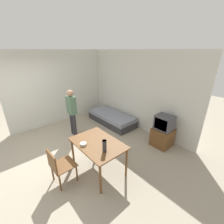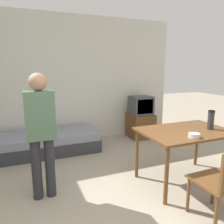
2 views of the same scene
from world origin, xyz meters
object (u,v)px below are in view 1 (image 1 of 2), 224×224
(daybed, at_px, (111,118))
(tv, at_px, (163,132))
(dining_table, at_px, (98,146))
(wooden_chair, at_px, (59,165))
(thermos_flask, at_px, (104,146))
(mate_bowl, at_px, (83,144))
(person_standing, at_px, (72,110))

(daybed, height_order, tv, tv)
(dining_table, xyz_separation_m, wooden_chair, (-0.21, -0.85, -0.19))
(daybed, distance_m, dining_table, 2.59)
(tv, xyz_separation_m, thermos_flask, (-0.09, -2.11, 0.46))
(daybed, distance_m, mate_bowl, 2.76)
(tv, height_order, thermos_flask, thermos_flask)
(person_standing, distance_m, thermos_flask, 2.27)
(dining_table, distance_m, wooden_chair, 0.90)
(daybed, xyz_separation_m, dining_table, (1.71, -1.89, 0.49))
(dining_table, height_order, wooden_chair, wooden_chair)
(person_standing, bearing_deg, thermos_flask, -10.77)
(thermos_flask, bearing_deg, wooden_chair, -126.21)
(wooden_chair, bearing_deg, dining_table, 76.03)
(daybed, bearing_deg, person_standing, -96.49)
(tv, xyz_separation_m, wooden_chair, (-0.65, -2.88, 0.04))
(wooden_chair, distance_m, person_standing, 2.09)
(wooden_chair, relative_size, mate_bowl, 6.09)
(person_standing, distance_m, mate_bowl, 1.87)
(wooden_chair, distance_m, thermos_flask, 1.04)
(person_standing, xyz_separation_m, thermos_flask, (2.23, -0.42, 0.01))
(dining_table, bearing_deg, wooden_chair, -103.97)
(daybed, bearing_deg, wooden_chair, -61.37)
(wooden_chair, bearing_deg, tv, 77.27)
(tv, bearing_deg, thermos_flask, -92.38)
(daybed, bearing_deg, tv, 3.89)
(wooden_chair, height_order, mate_bowl, wooden_chair)
(tv, xyz_separation_m, person_standing, (-2.32, -1.69, 0.45))
(tv, bearing_deg, daybed, -176.11)
(dining_table, height_order, person_standing, person_standing)
(tv, distance_m, mate_bowl, 2.42)
(mate_bowl, bearing_deg, thermos_flask, 23.95)
(daybed, xyz_separation_m, mate_bowl, (1.58, -2.18, 0.60))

